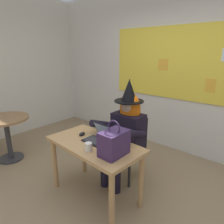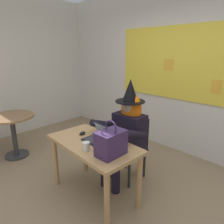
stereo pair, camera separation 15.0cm
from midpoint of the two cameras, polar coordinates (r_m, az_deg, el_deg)
name	(u,v)px [view 2 (the right image)]	position (r m, az deg, el deg)	size (l,w,h in m)	color
ground_plane	(93,203)	(2.69, -3.71, -24.04)	(24.00, 24.00, 0.00)	#937A5B
wall_back_bulletin	(181,71)	(3.69, 19.99, 10.76)	(5.68, 2.07, 2.83)	silver
desk_main	(93,151)	(2.46, -3.47, -10.91)	(1.18, 0.66, 0.73)	tan
chair_at_desk	(132,144)	(2.93, 6.99, -8.98)	(0.42, 0.42, 0.88)	black
person_costumed	(127,128)	(2.73, 5.67, -4.44)	(0.60, 0.66, 1.41)	black
laptop	(98,136)	(2.45, -2.23, -6.84)	(0.29, 0.30, 0.20)	black
computer_mouse	(82,133)	(2.63, -6.68, -5.94)	(0.06, 0.10, 0.03)	black
handbag	(111,143)	(2.08, 1.77, -8.66)	(0.20, 0.30, 0.38)	#38234C
coffee_mug	(86,146)	(2.22, -5.28, -9.58)	(0.08, 0.08, 0.10)	silver
side_table_round	(13,127)	(3.75, -25.00, -3.78)	(0.71, 0.71, 0.73)	#8E6642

